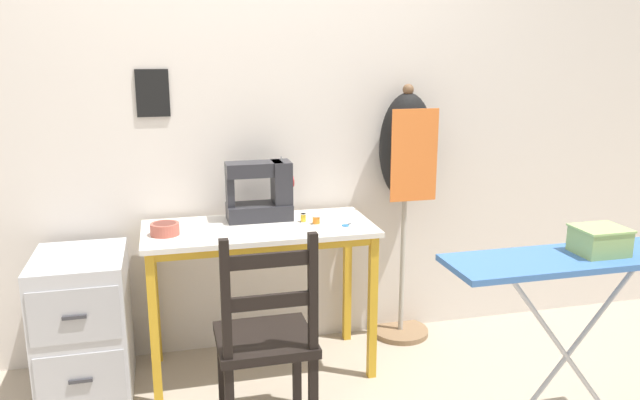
{
  "coord_description": "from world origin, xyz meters",
  "views": [
    {
      "loc": [
        -0.43,
        -2.66,
        1.61
      ],
      "look_at": [
        0.3,
        0.23,
        0.88
      ],
      "focal_mm": 35.0,
      "sensor_mm": 36.0,
      "label": 1
    }
  ],
  "objects_px": {
    "fabric_bowl": "(165,229)",
    "storage_box": "(600,240)",
    "thread_spool_mid_table": "(316,220)",
    "wooden_chair": "(266,341)",
    "scissors": "(348,225)",
    "sewing_machine": "(263,192)",
    "dress_form": "(406,163)",
    "filing_cabinet": "(84,325)",
    "ironing_board": "(576,268)",
    "thread_spool_near_machine": "(303,218)"
  },
  "relations": [
    {
      "from": "filing_cabinet",
      "to": "fabric_bowl",
      "type": "bearing_deg",
      "value": -3.86
    },
    {
      "from": "ironing_board",
      "to": "wooden_chair",
      "type": "bearing_deg",
      "value": 162.05
    },
    {
      "from": "wooden_chair",
      "to": "storage_box",
      "type": "distance_m",
      "value": 1.39
    },
    {
      "from": "scissors",
      "to": "storage_box",
      "type": "height_order",
      "value": "storage_box"
    },
    {
      "from": "wooden_chair",
      "to": "ironing_board",
      "type": "height_order",
      "value": "wooden_chair"
    },
    {
      "from": "scissors",
      "to": "fabric_bowl",
      "type": "bearing_deg",
      "value": 176.65
    },
    {
      "from": "fabric_bowl",
      "to": "scissors",
      "type": "height_order",
      "value": "fabric_bowl"
    },
    {
      "from": "sewing_machine",
      "to": "fabric_bowl",
      "type": "height_order",
      "value": "sewing_machine"
    },
    {
      "from": "dress_form",
      "to": "thread_spool_mid_table",
      "type": "bearing_deg",
      "value": -157.89
    },
    {
      "from": "fabric_bowl",
      "to": "ironing_board",
      "type": "height_order",
      "value": "ironing_board"
    },
    {
      "from": "fabric_bowl",
      "to": "scissors",
      "type": "distance_m",
      "value": 0.88
    },
    {
      "from": "sewing_machine",
      "to": "dress_form",
      "type": "distance_m",
      "value": 0.81
    },
    {
      "from": "scissors",
      "to": "sewing_machine",
      "type": "bearing_deg",
      "value": 150.83
    },
    {
      "from": "scissors",
      "to": "wooden_chair",
      "type": "relative_size",
      "value": 0.12
    },
    {
      "from": "wooden_chair",
      "to": "dress_form",
      "type": "bearing_deg",
      "value": 40.09
    },
    {
      "from": "fabric_bowl",
      "to": "thread_spool_near_machine",
      "type": "height_order",
      "value": "fabric_bowl"
    },
    {
      "from": "thread_spool_near_machine",
      "to": "filing_cabinet",
      "type": "relative_size",
      "value": 0.06
    },
    {
      "from": "fabric_bowl",
      "to": "wooden_chair",
      "type": "height_order",
      "value": "wooden_chair"
    },
    {
      "from": "thread_spool_near_machine",
      "to": "thread_spool_mid_table",
      "type": "distance_m",
      "value": 0.07
    },
    {
      "from": "thread_spool_mid_table",
      "to": "wooden_chair",
      "type": "bearing_deg",
      "value": -122.95
    },
    {
      "from": "dress_form",
      "to": "ironing_board",
      "type": "relative_size",
      "value": 1.37
    },
    {
      "from": "sewing_machine",
      "to": "thread_spool_mid_table",
      "type": "distance_m",
      "value": 0.31
    },
    {
      "from": "wooden_chair",
      "to": "dress_form",
      "type": "height_order",
      "value": "dress_form"
    },
    {
      "from": "sewing_machine",
      "to": "ironing_board",
      "type": "xyz_separation_m",
      "value": [
        1.05,
        -1.07,
        -0.13
      ]
    },
    {
      "from": "scissors",
      "to": "thread_spool_near_machine",
      "type": "height_order",
      "value": "thread_spool_near_machine"
    },
    {
      "from": "sewing_machine",
      "to": "wooden_chair",
      "type": "bearing_deg",
      "value": -98.89
    },
    {
      "from": "thread_spool_mid_table",
      "to": "ironing_board",
      "type": "height_order",
      "value": "ironing_board"
    },
    {
      "from": "wooden_chair",
      "to": "ironing_board",
      "type": "distance_m",
      "value": 1.27
    },
    {
      "from": "scissors",
      "to": "storage_box",
      "type": "relative_size",
      "value": 0.58
    },
    {
      "from": "sewing_machine",
      "to": "ironing_board",
      "type": "bearing_deg",
      "value": -45.46
    },
    {
      "from": "sewing_machine",
      "to": "scissors",
      "type": "distance_m",
      "value": 0.47
    },
    {
      "from": "fabric_bowl",
      "to": "dress_form",
      "type": "bearing_deg",
      "value": 10.35
    },
    {
      "from": "fabric_bowl",
      "to": "storage_box",
      "type": "relative_size",
      "value": 0.7
    },
    {
      "from": "thread_spool_near_machine",
      "to": "wooden_chair",
      "type": "relative_size",
      "value": 0.05
    },
    {
      "from": "ironing_board",
      "to": "scissors",
      "type": "bearing_deg",
      "value": 127.92
    },
    {
      "from": "sewing_machine",
      "to": "thread_spool_near_machine",
      "type": "distance_m",
      "value": 0.24
    },
    {
      "from": "thread_spool_near_machine",
      "to": "ironing_board",
      "type": "distance_m",
      "value": 1.3
    },
    {
      "from": "ironing_board",
      "to": "sewing_machine",
      "type": "bearing_deg",
      "value": 134.54
    },
    {
      "from": "sewing_machine",
      "to": "dress_form",
      "type": "bearing_deg",
      "value": 4.99
    },
    {
      "from": "scissors",
      "to": "filing_cabinet",
      "type": "height_order",
      "value": "scissors"
    },
    {
      "from": "thread_spool_mid_table",
      "to": "filing_cabinet",
      "type": "relative_size",
      "value": 0.07
    },
    {
      "from": "fabric_bowl",
      "to": "storage_box",
      "type": "bearing_deg",
      "value": -28.89
    },
    {
      "from": "wooden_chair",
      "to": "filing_cabinet",
      "type": "relative_size",
      "value": 1.35
    },
    {
      "from": "fabric_bowl",
      "to": "ironing_board",
      "type": "distance_m",
      "value": 1.79
    },
    {
      "from": "sewing_machine",
      "to": "storage_box",
      "type": "relative_size",
      "value": 1.78
    },
    {
      "from": "scissors",
      "to": "thread_spool_near_machine",
      "type": "relative_size",
      "value": 2.58
    },
    {
      "from": "sewing_machine",
      "to": "wooden_chair",
      "type": "relative_size",
      "value": 0.37
    },
    {
      "from": "sewing_machine",
      "to": "scissors",
      "type": "xyz_separation_m",
      "value": [
        0.39,
        -0.22,
        -0.14
      ]
    },
    {
      "from": "fabric_bowl",
      "to": "filing_cabinet",
      "type": "xyz_separation_m",
      "value": [
        -0.4,
        0.03,
        -0.45
      ]
    },
    {
      "from": "filing_cabinet",
      "to": "dress_form",
      "type": "relative_size",
      "value": 0.48
    }
  ]
}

